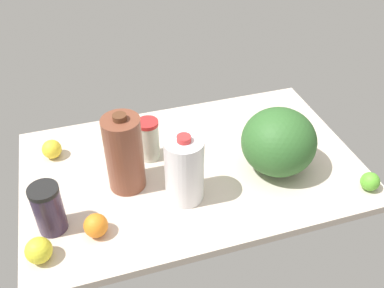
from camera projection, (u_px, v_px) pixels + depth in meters
countertop at (192, 169)px, 155.79cm from camera, size 120.00×76.00×3.00cm
tumbler_cup at (149, 140)px, 153.65cm from camera, size 7.74×7.74×16.09cm
chocolate_milk_jug at (124, 154)px, 138.77cm from camera, size 12.41×12.41×28.99cm
shaker_bottle at (48, 209)px, 126.98cm from camera, size 9.04×9.04×16.84cm
watermelon at (279, 142)px, 146.90cm from camera, size 25.87×25.87×23.32cm
milk_jug at (184, 170)px, 135.60cm from camera, size 12.58×12.58×25.12cm
orange_by_jug at (96, 225)px, 128.15cm from camera, size 7.38×7.38×7.38cm
lime_beside_bowl at (261, 122)px, 170.95cm from camera, size 6.00×6.00×6.00cm
lime_far_back at (370, 181)px, 143.72cm from camera, size 6.40×6.40×6.40cm
lemon_loose at (52, 149)px, 156.61cm from camera, size 7.06×7.06×7.06cm
lemon_near_front at (39, 250)px, 120.83cm from camera, size 7.71×7.71×7.71cm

